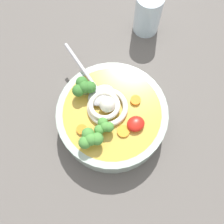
# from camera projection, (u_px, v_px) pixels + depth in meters

# --- Properties ---
(table_slab) EXTENTS (1.18, 1.18, 0.04)m
(table_slab) POSITION_uv_depth(u_px,v_px,m) (101.00, 130.00, 0.65)
(table_slab) COLOR #5B5651
(table_slab) RESTS_ON ground
(soup_bowl) EXTENTS (0.24, 0.24, 0.07)m
(soup_bowl) POSITION_uv_depth(u_px,v_px,m) (112.00, 117.00, 0.60)
(soup_bowl) COLOR #9EB2A3
(soup_bowl) RESTS_ON table_slab
(noodle_pile) EXTENTS (0.09, 0.09, 0.04)m
(noodle_pile) POSITION_uv_depth(u_px,v_px,m) (107.00, 106.00, 0.57)
(noodle_pile) COLOR silver
(noodle_pile) RESTS_ON soup_bowl
(soup_spoon) EXTENTS (0.06, 0.17, 0.02)m
(soup_spoon) POSITION_uv_depth(u_px,v_px,m) (98.00, 90.00, 0.58)
(soup_spoon) COLOR #B7B7BC
(soup_spoon) RESTS_ON soup_bowl
(chili_sauce_dollop) EXTENTS (0.04, 0.03, 0.02)m
(chili_sauce_dollop) POSITION_uv_depth(u_px,v_px,m) (136.00, 124.00, 0.56)
(chili_sauce_dollop) COLOR red
(chili_sauce_dollop) RESTS_ON soup_bowl
(broccoli_floret_near_spoon) EXTENTS (0.05, 0.04, 0.04)m
(broccoli_floret_near_spoon) POSITION_uv_depth(u_px,v_px,m) (90.00, 139.00, 0.53)
(broccoli_floret_near_spoon) COLOR #7A9E60
(broccoli_floret_near_spoon) RESTS_ON soup_bowl
(broccoli_floret_rear) EXTENTS (0.04, 0.03, 0.03)m
(broccoli_floret_rear) POSITION_uv_depth(u_px,v_px,m) (103.00, 127.00, 0.54)
(broccoli_floret_rear) COLOR #7A9E60
(broccoli_floret_rear) RESTS_ON soup_bowl
(broccoli_floret_right) EXTENTS (0.05, 0.04, 0.04)m
(broccoli_floret_right) POSITION_uv_depth(u_px,v_px,m) (83.00, 87.00, 0.57)
(broccoli_floret_right) COLOR #7A9E60
(broccoli_floret_right) RESTS_ON soup_bowl
(carrot_slice_far) EXTENTS (0.02, 0.02, 0.01)m
(carrot_slice_far) POSITION_uv_depth(u_px,v_px,m) (82.00, 130.00, 0.56)
(carrot_slice_far) COLOR orange
(carrot_slice_far) RESTS_ON soup_bowl
(carrot_slice_left) EXTENTS (0.02, 0.02, 0.01)m
(carrot_slice_left) POSITION_uv_depth(u_px,v_px,m) (136.00, 100.00, 0.58)
(carrot_slice_left) COLOR orange
(carrot_slice_left) RESTS_ON soup_bowl
(carrot_slice_beside_chili) EXTENTS (0.03, 0.03, 0.00)m
(carrot_slice_beside_chili) POSITION_uv_depth(u_px,v_px,m) (123.00, 131.00, 0.56)
(carrot_slice_beside_chili) COLOR orange
(carrot_slice_beside_chili) RESTS_ON soup_bowl
(drinking_glass) EXTENTS (0.07, 0.07, 0.11)m
(drinking_glass) POSITION_uv_depth(u_px,v_px,m) (148.00, 13.00, 0.67)
(drinking_glass) COLOR silver
(drinking_glass) RESTS_ON table_slab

